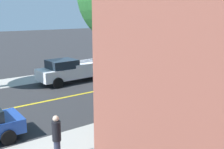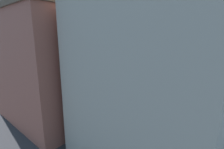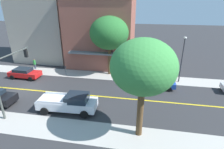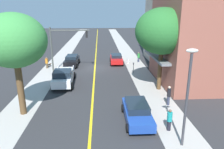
{
  "view_description": "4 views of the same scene",
  "coord_description": "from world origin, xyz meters",
  "views": [
    {
      "loc": [
        -15.32,
        16.95,
        5.42
      ],
      "look_at": [
        -2.02,
        7.11,
        1.6
      ],
      "focal_mm": 42.72,
      "sensor_mm": 36.0,
      "label": 1
    },
    {
      "loc": [
        -23.57,
        -8.92,
        8.54
      ],
      "look_at": [
        -2.22,
        9.07,
        2.19
      ],
      "focal_mm": 26.24,
      "sensor_mm": 36.0,
      "label": 2
    },
    {
      "loc": [
        17.84,
        14.06,
        10.41
      ],
      "look_at": [
        -2.94,
        10.33,
        1.62
      ],
      "focal_mm": 28.82,
      "sensor_mm": 36.0,
      "label": 3
    },
    {
      "loc": [
        -0.76,
        30.51,
        8.23
      ],
      "look_at": [
        -1.96,
        9.76,
        1.89
      ],
      "focal_mm": 34.35,
      "sensor_mm": 36.0,
      "label": 4
    }
  ],
  "objects": [
    {
      "name": "corner_shop_building",
      "position": [
        -13.15,
        6.91,
        5.68
      ],
      "size": [
        12.13,
        10.72,
        11.34
      ],
      "rotation": [
        0.0,
        0.0,
        -1.57
      ],
      "color": "#935142",
      "rests_on": "ground"
    },
    {
      "name": "ground_plane",
      "position": [
        0.0,
        0.0,
        0.0
      ],
      "size": [
        140.0,
        140.0,
        0.0
      ],
      "primitive_type": "plane",
      "color": "#2D2D30"
    },
    {
      "name": "parking_meter",
      "position": [
        -5.23,
        2.96,
        0.94
      ],
      "size": [
        0.12,
        0.18,
        1.43
      ],
      "color": "#4C4C51",
      "rests_on": "ground"
    },
    {
      "name": "tan_rowhouse",
      "position": [
        -13.16,
        -3.79,
        6.74
      ],
      "size": [
        8.86,
        9.68,
        13.45
      ],
      "rotation": [
        0.0,
        0.0,
        -1.57
      ],
      "color": "#A39989",
      "rests_on": "ground"
    },
    {
      "name": "street_tree_right_corner",
      "position": [
        5.6,
        14.14,
        5.96
      ],
      "size": [
        4.84,
        4.84,
        8.07
      ],
      "color": "brown",
      "rests_on": "ground"
    },
    {
      "name": "black_sedan_right_curb",
      "position": [
        3.51,
        -1.51,
        0.82
      ],
      "size": [
        2.13,
        4.81,
        1.54
      ],
      "rotation": [
        0.0,
        0.0,
        1.55
      ],
      "color": "black",
      "rests_on": "ground"
    },
    {
      "name": "fire_hydrant",
      "position": [
        -5.19,
        -2.21,
        0.38
      ],
      "size": [
        0.44,
        0.24,
        0.78
      ],
      "color": "silver",
      "rests_on": "ground"
    },
    {
      "name": "blue_sedan_left_curb",
      "position": [
        -3.52,
        15.83,
        0.77
      ],
      "size": [
        2.06,
        4.74,
        1.45
      ],
      "rotation": [
        0.0,
        0.0,
        1.57
      ],
      "color": "#1E429E",
      "rests_on": "ground"
    },
    {
      "name": "pedestrian_orange_shirt",
      "position": [
        6.97,
        -0.18,
        0.84
      ],
      "size": [
        0.38,
        0.38,
        1.61
      ],
      "rotation": [
        0.0,
        0.0,
        0.93
      ],
      "color": "brown",
      "rests_on": "ground"
    },
    {
      "name": "red_sedan_left_curb",
      "position": [
        -3.35,
        -2.46,
        0.75
      ],
      "size": [
        2.14,
        4.41,
        1.41
      ],
      "rotation": [
        0.0,
        0.0,
        1.54
      ],
      "color": "red",
      "rests_on": "ground"
    },
    {
      "name": "sidewalk_left",
      "position": [
        -6.15,
        0.0,
        0.0
      ],
      "size": [
        2.9,
        126.0,
        0.01
      ],
      "primitive_type": "cube",
      "color": "#ADA8A0",
      "rests_on": "ground"
    },
    {
      "name": "small_dog",
      "position": [
        6.78,
        -0.99,
        0.33
      ],
      "size": [
        0.53,
        0.62,
        0.5
      ],
      "rotation": [
        0.0,
        0.0,
        4.07
      ],
      "color": "#4C3828",
      "rests_on": "ground"
    },
    {
      "name": "traffic_light_mast",
      "position": [
        4.06,
        1.55,
        4.06
      ],
      "size": [
        5.27,
        0.32,
        6.01
      ],
      "rotation": [
        0.0,
        0.0,
        3.14
      ],
      "color": "#474C47",
      "rests_on": "ground"
    },
    {
      "name": "pedestrian_black_shirt",
      "position": [
        -6.81,
        13.2,
        0.96
      ],
      "size": [
        0.33,
        0.33,
        1.79
      ],
      "rotation": [
        0.0,
        0.0,
        4.58
      ],
      "color": "#33384C",
      "rests_on": "ground"
    },
    {
      "name": "sidewalk_right",
      "position": [
        6.15,
        0.0,
        0.0
      ],
      "size": [
        2.9,
        126.0,
        0.01
      ],
      "primitive_type": "cube",
      "color": "#ADA8A0",
      "rests_on": "ground"
    },
    {
      "name": "road_centerline_stripe",
      "position": [
        0.0,
        0.0,
        0.0
      ],
      "size": [
        0.2,
        126.0,
        0.0
      ],
      "primitive_type": "cube",
      "color": "yellow",
      "rests_on": "ground"
    },
    {
      "name": "white_pickup_truck",
      "position": [
        3.39,
        7.12,
        0.94
      ],
      "size": [
        2.48,
        5.93,
        1.88
      ],
      "rotation": [
        0.0,
        0.0,
        1.61
      ],
      "color": "silver",
      "rests_on": "ground"
    },
    {
      "name": "street_tree_left_near",
      "position": [
        -7.03,
        9.19,
        6.12
      ],
      "size": [
        5.46,
        5.46,
        8.46
      ],
      "color": "brown",
      "rests_on": "ground"
    },
    {
      "name": "pedestrian_green_shirt",
      "position": [
        -7.02,
        -3.13,
        0.85
      ],
      "size": [
        0.36,
        0.36,
        1.62
      ],
      "rotation": [
        0.0,
        0.0,
        2.48
      ],
      "color": "#33384C",
      "rests_on": "ground"
    },
    {
      "name": "pedestrian_teal_shirt",
      "position": [
        -5.55,
        17.36,
        0.84
      ],
      "size": [
        0.36,
        0.36,
        1.61
      ],
      "rotation": [
        0.0,
        0.0,
        3.44
      ],
      "color": "black",
      "rests_on": "ground"
    },
    {
      "name": "street_lamp",
      "position": [
        -5.86,
        19.1,
        3.83
      ],
      "size": [
        0.7,
        0.36,
        6.17
      ],
      "color": "#38383D",
      "rests_on": "ground"
    }
  ]
}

